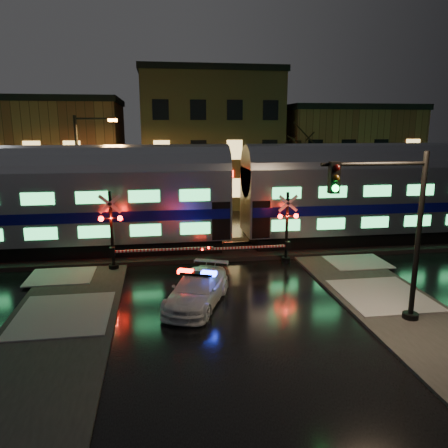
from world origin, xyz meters
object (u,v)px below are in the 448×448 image
(crossing_signal_right, at_px, (280,235))
(crossing_signal_left, at_px, (119,239))
(streetlight, at_px, (83,170))
(police_car, at_px, (197,290))
(traffic_light, at_px, (393,236))

(crossing_signal_right, relative_size, crossing_signal_left, 0.94)
(crossing_signal_left, distance_m, streetlight, 7.72)
(police_car, distance_m, streetlight, 13.59)
(crossing_signal_left, relative_size, streetlight, 0.73)
(crossing_signal_right, height_order, traffic_light, traffic_light)
(crossing_signal_left, bearing_deg, crossing_signal_right, -0.04)
(crossing_signal_left, xyz_separation_m, streetlight, (-2.61, 6.70, 2.81))
(police_car, relative_size, streetlight, 0.63)
(police_car, xyz_separation_m, streetlight, (-6.04, 11.55, 3.82))
(traffic_light, bearing_deg, crossing_signal_right, 92.49)
(crossing_signal_left, distance_m, traffic_light, 12.82)
(police_car, height_order, streetlight, streetlight)
(crossing_signal_right, height_order, streetlight, streetlight)
(crossing_signal_right, distance_m, streetlight, 13.10)
(crossing_signal_left, bearing_deg, traffic_light, -36.72)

